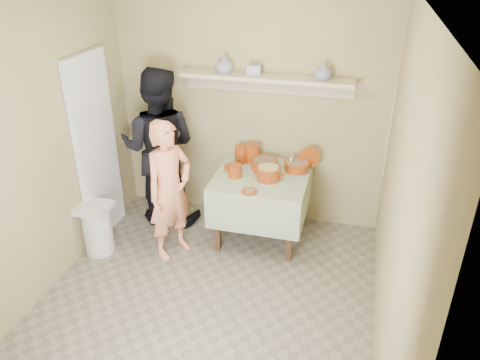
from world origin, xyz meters
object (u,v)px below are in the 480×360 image
(person_cook, at_px, (170,191))
(person_helper, at_px, (159,148))
(trash_bin, at_px, (97,228))
(cazuela_rice, at_px, (268,172))
(serving_table, at_px, (262,185))

(person_cook, bearing_deg, person_helper, 59.87)
(person_cook, distance_m, person_helper, 0.73)
(person_helper, height_order, trash_bin, person_helper)
(person_helper, xyz_separation_m, cazuela_rice, (1.28, -0.18, -0.06))
(person_helper, xyz_separation_m, trash_bin, (-0.40, -0.81, -0.62))
(person_helper, relative_size, cazuela_rice, 5.47)
(person_cook, xyz_separation_m, person_helper, (-0.37, 0.61, 0.17))
(serving_table, relative_size, trash_bin, 1.74)
(trash_bin, bearing_deg, person_helper, 63.68)
(person_cook, xyz_separation_m, serving_table, (0.82, 0.53, -0.09))
(person_cook, bearing_deg, cazuela_rice, -35.50)
(serving_table, xyz_separation_m, trash_bin, (-1.59, -0.72, -0.36))
(serving_table, height_order, trash_bin, serving_table)
(person_cook, bearing_deg, trash_bin, 133.18)
(person_cook, height_order, trash_bin, person_cook)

